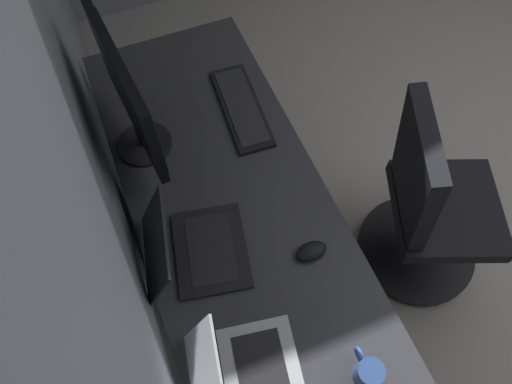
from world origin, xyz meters
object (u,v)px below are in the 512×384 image
Objects in this scene: laptop_leftmost at (190,248)px; coffee_mug at (368,372)px; laptop_left at (241,380)px; office_chair at (428,210)px; drawer_pedestal at (219,223)px; monitor_primary at (129,98)px; keyboard_main at (242,107)px; mouse_main at (311,251)px.

laptop_leftmost is 0.64m from coffee_mug.
laptop_left is 1.06m from office_chair.
drawer_pedestal is at bearing 68.22° from office_chair.
laptop_left is (-0.43, -0.01, -0.00)m from laptop_leftmost.
coffee_mug is (-1.01, -0.36, -0.22)m from monitor_primary.
drawer_pedestal is at bearing -12.42° from laptop_left.
monitor_primary reaches higher than drawer_pedestal.
monitor_primary is 0.53× the size of office_chair.
monitor_primary is 4.46× the size of coffee_mug.
mouse_main is (-0.64, 0.01, 0.01)m from keyboard_main.
drawer_pedestal is 1.62× the size of keyboard_main.
laptop_leftmost is at bearing 86.00° from office_chair.
monitor_primary reaches higher than laptop_leftmost.
drawer_pedestal is 1.34× the size of monitor_primary.
monitor_primary is 1.21× the size of keyboard_main.
coffee_mug is (-0.79, -0.18, 0.43)m from drawer_pedestal.
laptop_left is 3.13× the size of coffee_mug.
mouse_main is at bearing 97.30° from office_chair.
laptop_leftmost is at bearing 32.54° from coffee_mug.
laptop_left is at bearing -178.17° from monitor_primary.
coffee_mug is (-0.11, -0.33, -0.00)m from laptop_left.
monitor_primary reaches higher than office_chair.
laptop_left is at bearing 167.58° from drawer_pedestal.
laptop_left is 0.35m from coffee_mug.
laptop_leftmost reaches higher than mouse_main.
mouse_main is 0.67m from office_chair.
keyboard_main is at bearing -36.65° from laptop_leftmost.
drawer_pedestal is at bearing 27.04° from mouse_main.
mouse_main is (0.28, -0.35, -0.03)m from laptop_left.
coffee_mug is (-1.04, 0.03, 0.03)m from keyboard_main.
monitor_primary reaches higher than laptop_left.
mouse_main is at bearing -111.69° from laptop_leftmost.
laptop_leftmost reaches higher than keyboard_main.
coffee_mug is at bearing -160.32° from monitor_primary.
office_chair is at bearing -111.78° from drawer_pedestal.
laptop_left is at bearing 71.25° from coffee_mug.
laptop_leftmost is 1.05× the size of laptop_left.
keyboard_main is 0.44× the size of office_chair.
mouse_main is at bearing -51.33° from laptop_left.
monitor_primary is 0.52m from laptop_leftmost.
drawer_pedestal is 5.99× the size of coffee_mug.
monitor_primary is at bearing 38.59° from drawer_pedestal.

